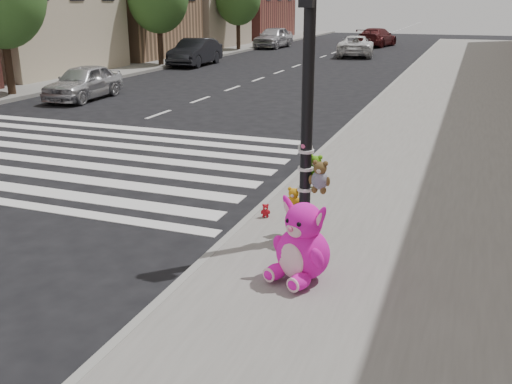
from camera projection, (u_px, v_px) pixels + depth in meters
The scene contains 13 objects.
ground at pixel (77, 271), 7.55m from camera, with size 120.00×120.00×0.00m, color black.
sidewalk_near at pixel (481, 136), 14.73m from camera, with size 7.00×80.00×0.14m, color slate.
sidewalk_far at pixel (104, 68), 29.77m from camera, with size 6.00×80.00×0.14m, color slate.
curb_edge at pixel (349, 126), 15.88m from camera, with size 0.12×80.00×0.15m, color gray.
crosswalk at pixel (58, 150), 13.66m from camera, with size 11.00×6.00×0.01m, color silver, non-canonical shape.
signal_pole at pixel (309, 129), 7.73m from camera, with size 0.71×0.50×4.00m.
pink_bunny at pixel (302, 247), 6.90m from camera, with size 0.87×0.94×1.04m.
red_teddy at pixel (266, 211), 9.00m from camera, with size 0.15×0.11×0.22m, color #AC111A, non-canonical shape.
car_silver_far at pixel (83, 82), 20.50m from camera, with size 1.46×3.62×1.23m, color silver.
car_dark_far at pixel (195, 52), 31.28m from camera, with size 1.53×4.38×1.44m, color black.
car_white_near at pixel (356, 46), 36.40m from camera, with size 2.16×4.69×1.30m, color white.
car_maroon_near at pixel (377, 37), 44.24m from camera, with size 1.98×4.88×1.42m, color #4F1618.
car_silver_deep at pixel (273, 37), 43.00m from camera, with size 1.85×4.60×1.57m, color silver.
Camera 1 is at (4.63, -5.55, 3.40)m, focal length 40.00 mm.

